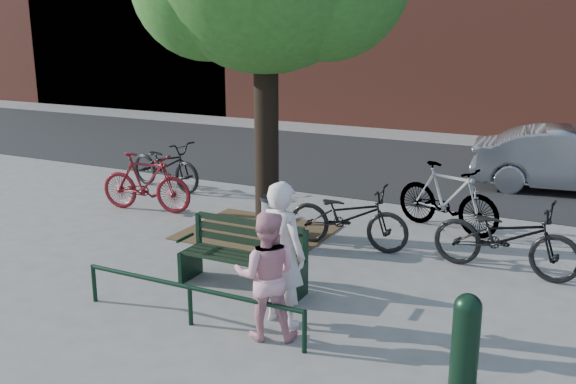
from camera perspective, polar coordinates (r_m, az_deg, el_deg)
The scene contains 15 objects.
ground at distance 8.84m, azimuth -4.10°, elevation -8.57°, with size 90.00×90.00×0.00m, color gray.
dirt_pit at distance 11.08m, azimuth -2.76°, elevation -3.57°, with size 2.40×2.00×0.02m, color brown.
road at distance 16.38m, azimuth 11.22°, elevation 2.20°, with size 40.00×7.00×0.01m, color black.
park_bench at distance 8.72m, azimuth -3.89°, elevation -5.50°, with size 1.74×0.54×0.97m.
guard_railing at distance 7.76m, azimuth -8.73°, elevation -8.90°, with size 3.06×0.06×0.51m.
person_left at distance 7.54m, azimuth -0.55°, elevation -5.52°, with size 0.64×0.42×1.76m, color silver.
person_right at distance 7.27m, azimuth -1.96°, elevation -7.42°, with size 0.73×0.57×1.50m, color pink.
bollard at distance 6.58m, azimuth 15.51°, elevation -12.49°, with size 0.27×0.27×1.01m.
litter_bin at distance 10.18m, azimuth -1.29°, elevation -2.71°, with size 0.42×0.42×0.87m.
bicycle_a at distance 14.14m, azimuth -10.84°, elevation 2.40°, with size 0.70×2.02×1.06m, color black.
bicycle_b at distance 12.49m, azimuth -12.52°, elevation 0.85°, with size 0.53×1.88×1.13m, color maroon.
bicycle_c at distance 10.25m, azimuth 5.35°, elevation -2.17°, with size 0.69×1.98×1.04m, color black.
bicycle_d at distance 11.37m, azimuth 14.00°, elevation -0.48°, with size 0.55×1.96×1.18m, color gray.
bicycle_e at distance 9.68m, azimuth 18.79°, elevation -3.78°, with size 0.72×2.08×1.09m, color black.
parked_car at distance 14.86m, azimuth 24.06°, elevation 2.56°, with size 1.44×4.14×1.36m, color slate.
Camera 1 is at (4.19, -6.95, 3.49)m, focal length 40.00 mm.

